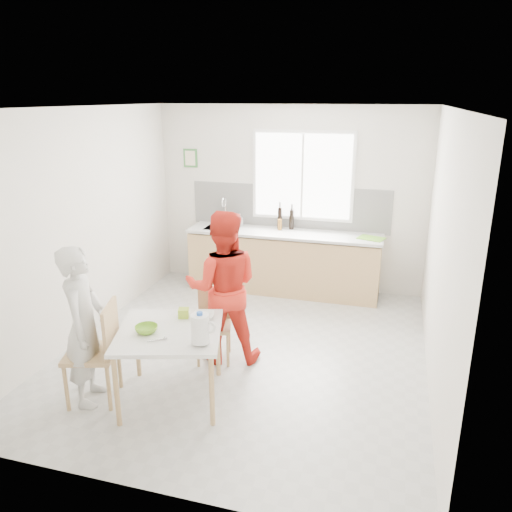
{
  "coord_description": "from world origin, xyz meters",
  "views": [
    {
      "loc": [
        1.53,
        -4.92,
        2.81
      ],
      "look_at": [
        0.07,
        0.2,
        1.1
      ],
      "focal_mm": 35.0,
      "sensor_mm": 36.0,
      "label": 1
    }
  ],
  "objects_px": {
    "chair_left": "(99,348)",
    "person_red": "(223,287)",
    "chair_far": "(214,320)",
    "wine_bottle_a": "(280,218)",
    "wine_bottle_b": "(292,219)",
    "person_white": "(84,326)",
    "bowl_white": "(204,316)",
    "dining_table": "(170,337)",
    "bowl_green": "(146,329)",
    "milk_jug": "(201,328)"
  },
  "relations": [
    {
      "from": "chair_left",
      "to": "chair_far",
      "type": "xyz_separation_m",
      "value": [
        0.75,
        1.07,
        -0.1
      ]
    },
    {
      "from": "chair_left",
      "to": "bowl_white",
      "type": "distance_m",
      "value": 1.03
    },
    {
      "from": "bowl_white",
      "to": "milk_jug",
      "type": "height_order",
      "value": "milk_jug"
    },
    {
      "from": "person_red",
      "to": "wine_bottle_b",
      "type": "relative_size",
      "value": 5.63
    },
    {
      "from": "person_white",
      "to": "milk_jug",
      "type": "height_order",
      "value": "person_white"
    },
    {
      "from": "chair_left",
      "to": "person_white",
      "type": "xyz_separation_m",
      "value": [
        -0.11,
        -0.03,
        0.23
      ]
    },
    {
      "from": "dining_table",
      "to": "chair_far",
      "type": "height_order",
      "value": "chair_far"
    },
    {
      "from": "bowl_white",
      "to": "wine_bottle_a",
      "type": "height_order",
      "value": "wine_bottle_a"
    },
    {
      "from": "chair_left",
      "to": "wine_bottle_a",
      "type": "bearing_deg",
      "value": 148.15
    },
    {
      "from": "chair_left",
      "to": "wine_bottle_a",
      "type": "relative_size",
      "value": 3.09
    },
    {
      "from": "dining_table",
      "to": "person_white",
      "type": "distance_m",
      "value": 0.8
    },
    {
      "from": "dining_table",
      "to": "wine_bottle_b",
      "type": "height_order",
      "value": "wine_bottle_b"
    },
    {
      "from": "person_white",
      "to": "bowl_green",
      "type": "distance_m",
      "value": 0.59
    },
    {
      "from": "milk_jug",
      "to": "chair_far",
      "type": "bearing_deg",
      "value": 88.65
    },
    {
      "from": "person_red",
      "to": "bowl_white",
      "type": "relative_size",
      "value": 8.02
    },
    {
      "from": "person_red",
      "to": "wine_bottle_a",
      "type": "height_order",
      "value": "person_red"
    },
    {
      "from": "chair_far",
      "to": "bowl_white",
      "type": "bearing_deg",
      "value": -95.09
    },
    {
      "from": "person_white",
      "to": "bowl_white",
      "type": "relative_size",
      "value": 7.34
    },
    {
      "from": "dining_table",
      "to": "person_white",
      "type": "relative_size",
      "value": 0.76
    },
    {
      "from": "person_red",
      "to": "wine_bottle_a",
      "type": "relative_size",
      "value": 5.28
    },
    {
      "from": "person_red",
      "to": "wine_bottle_b",
      "type": "distance_m",
      "value": 2.36
    },
    {
      "from": "chair_left",
      "to": "person_red",
      "type": "height_order",
      "value": "person_red"
    },
    {
      "from": "chair_left",
      "to": "chair_far",
      "type": "distance_m",
      "value": 1.31
    },
    {
      "from": "chair_left",
      "to": "bowl_white",
      "type": "bearing_deg",
      "value": 104.38
    },
    {
      "from": "bowl_white",
      "to": "bowl_green",
      "type": "bearing_deg",
      "value": -132.64
    },
    {
      "from": "bowl_green",
      "to": "milk_jug",
      "type": "height_order",
      "value": "milk_jug"
    },
    {
      "from": "chair_left",
      "to": "bowl_green",
      "type": "distance_m",
      "value": 0.53
    },
    {
      "from": "wine_bottle_a",
      "to": "bowl_white",
      "type": "bearing_deg",
      "value": -91.53
    },
    {
      "from": "wine_bottle_b",
      "to": "chair_far",
      "type": "bearing_deg",
      "value": -98.84
    },
    {
      "from": "person_white",
      "to": "milk_jug",
      "type": "relative_size",
      "value": 5.45
    },
    {
      "from": "dining_table",
      "to": "chair_far",
      "type": "relative_size",
      "value": 1.45
    },
    {
      "from": "person_white",
      "to": "wine_bottle_a",
      "type": "distance_m",
      "value": 3.61
    },
    {
      "from": "chair_left",
      "to": "person_red",
      "type": "relative_size",
      "value": 0.59
    },
    {
      "from": "wine_bottle_b",
      "to": "wine_bottle_a",
      "type": "bearing_deg",
      "value": -177.39
    },
    {
      "from": "dining_table",
      "to": "chair_far",
      "type": "bearing_deg",
      "value": 83.07
    },
    {
      "from": "person_red",
      "to": "bowl_green",
      "type": "xyz_separation_m",
      "value": [
        -0.4,
        -0.99,
        -0.08
      ]
    },
    {
      "from": "bowl_green",
      "to": "milk_jug",
      "type": "relative_size",
      "value": 0.74
    },
    {
      "from": "chair_far",
      "to": "wine_bottle_a",
      "type": "distance_m",
      "value": 2.43
    },
    {
      "from": "dining_table",
      "to": "wine_bottle_b",
      "type": "xyz_separation_m",
      "value": [
        0.47,
        3.23,
        0.42
      ]
    },
    {
      "from": "dining_table",
      "to": "person_red",
      "type": "height_order",
      "value": "person_red"
    },
    {
      "from": "person_white",
      "to": "milk_jug",
      "type": "xyz_separation_m",
      "value": [
        1.14,
        0.04,
        0.11
      ]
    },
    {
      "from": "bowl_green",
      "to": "wine_bottle_b",
      "type": "height_order",
      "value": "wine_bottle_b"
    },
    {
      "from": "chair_left",
      "to": "wine_bottle_a",
      "type": "distance_m",
      "value": 3.58
    },
    {
      "from": "bowl_white",
      "to": "wine_bottle_b",
      "type": "xyz_separation_m",
      "value": [
        0.25,
        2.9,
        0.31
      ]
    },
    {
      "from": "chair_left",
      "to": "chair_far",
      "type": "bearing_deg",
      "value": 128.36
    },
    {
      "from": "person_red",
      "to": "milk_jug",
      "type": "height_order",
      "value": "person_red"
    },
    {
      "from": "chair_far",
      "to": "wine_bottle_b",
      "type": "height_order",
      "value": "wine_bottle_b"
    },
    {
      "from": "person_red",
      "to": "dining_table",
      "type": "bearing_deg",
      "value": 59.74
    },
    {
      "from": "chair_far",
      "to": "person_red",
      "type": "bearing_deg",
      "value": -11.01
    },
    {
      "from": "chair_far",
      "to": "wine_bottle_b",
      "type": "relative_size",
      "value": 2.71
    }
  ]
}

